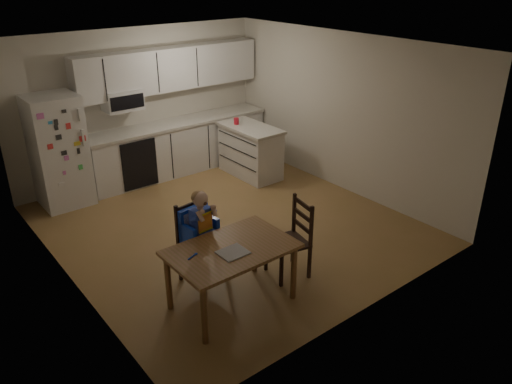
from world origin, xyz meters
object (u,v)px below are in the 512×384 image
object	(u,v)px
kitchen_island	(250,151)
red_cup	(236,121)
chair_booster	(199,227)
dining_table	(231,255)
refrigerator	(59,151)
chair_side	(295,233)

from	to	relation	value
kitchen_island	red_cup	world-z (taller)	red_cup
red_cup	chair_booster	xyz separation A→B (m)	(-2.32, -2.42, -0.24)
red_cup	dining_table	size ratio (longest dim) A/B	0.08
refrigerator	dining_table	bearing A→B (deg)	-81.67
dining_table	chair_side	bearing A→B (deg)	1.88
refrigerator	kitchen_island	world-z (taller)	refrigerator
red_cup	kitchen_island	bearing A→B (deg)	-67.32
refrigerator	chair_booster	distance (m)	3.10
kitchen_island	chair_booster	world-z (taller)	chair_booster
refrigerator	chair_side	xyz separation A→B (m)	(1.48, -3.64, -0.31)
chair_booster	chair_side	size ratio (longest dim) A/B	1.21
refrigerator	chair_side	distance (m)	3.94
chair_booster	kitchen_island	bearing A→B (deg)	34.83
red_cup	chair_booster	bearing A→B (deg)	-133.79
red_cup	chair_booster	world-z (taller)	chair_booster
refrigerator	dining_table	size ratio (longest dim) A/B	1.29
kitchen_island	chair_side	size ratio (longest dim) A/B	1.26
refrigerator	red_cup	world-z (taller)	refrigerator
chair_side	dining_table	bearing A→B (deg)	-76.57
dining_table	chair_booster	size ratio (longest dim) A/B	1.15
dining_table	chair_side	size ratio (longest dim) A/B	1.39
dining_table	refrigerator	bearing A→B (deg)	98.33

